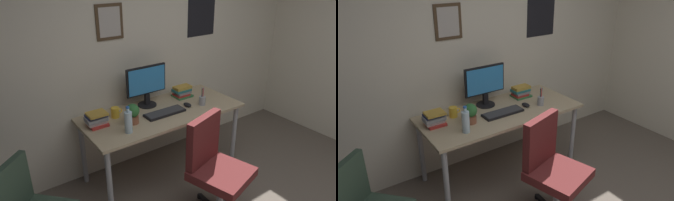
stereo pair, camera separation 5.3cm
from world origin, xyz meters
TOP-DOWN VIEW (x-y plane):
  - wall_back at (-0.00, 2.15)m, footprint 4.40×0.10m
  - desk at (-0.12, 1.70)m, footprint 1.66×0.73m
  - office_chair at (-0.12, 0.91)m, footprint 0.58×0.59m
  - monitor at (-0.18, 1.91)m, footprint 0.46×0.20m
  - keyboard at (-0.14, 1.63)m, footprint 0.43×0.15m
  - computer_mouse at (0.16, 1.64)m, footprint 0.06×0.11m
  - water_bottle at (-0.62, 1.50)m, footprint 0.07×0.07m
  - coffee_mug_near at (-0.58, 1.85)m, footprint 0.12×0.08m
  - potted_plant at (-0.50, 1.64)m, footprint 0.13×0.13m
  - pen_cup at (0.31, 1.58)m, footprint 0.07×0.07m
  - book_stack_left at (-0.80, 1.79)m, footprint 0.19×0.17m
  - book_stack_right at (0.28, 1.89)m, footprint 0.21×0.18m

SIDE VIEW (x-z plane):
  - office_chair at x=-0.12m, z-range 0.05..1.00m
  - desk at x=-0.12m, z-range 0.29..1.03m
  - keyboard at x=-0.14m, z-range 0.73..0.76m
  - computer_mouse at x=0.16m, z-range 0.73..0.77m
  - coffee_mug_near at x=-0.58m, z-range 0.73..0.84m
  - pen_cup at x=0.31m, z-range 0.69..0.89m
  - book_stack_right at x=0.28m, z-range 0.73..0.86m
  - book_stack_left at x=-0.80m, z-range 0.73..0.87m
  - potted_plant at x=-0.50m, z-range 0.74..0.94m
  - water_bottle at x=-0.62m, z-range 0.71..0.97m
  - monitor at x=-0.18m, z-range 0.76..1.19m
  - wall_back at x=0.00m, z-range 0.00..2.60m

